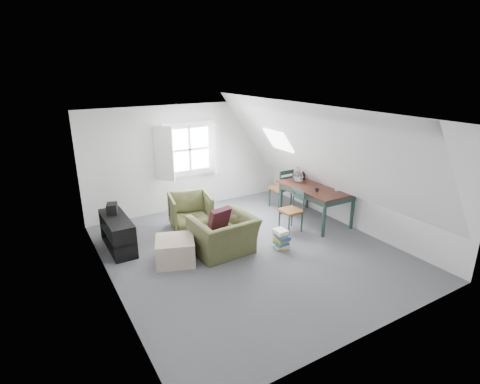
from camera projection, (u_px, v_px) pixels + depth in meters
floor at (250, 251)px, 7.09m from camera, size 5.50×5.50×0.00m
ceiling at (251, 118)px, 6.28m from camera, size 5.50×5.50×0.00m
wall_back at (189, 157)px, 8.92m from camera, size 5.00×0.00×5.00m
wall_front at (374, 250)px, 4.45m from camera, size 5.00×0.00×5.00m
wall_left at (106, 216)px, 5.48m from camera, size 0.00×5.50×5.50m
wall_right at (351, 169)px, 7.90m from camera, size 0.00×5.50×5.50m
slope_left at (166, 172)px, 5.77m from camera, size 3.19×5.50×4.48m
slope_right at (318, 150)px, 7.27m from camera, size 3.19×5.50×4.48m
dormer_window at (190, 150)px, 8.80m from camera, size 1.71×0.35×1.30m
skylight at (278, 140)px, 8.33m from camera, size 0.35×0.75×0.47m
armchair_near at (224, 252)px, 7.03m from camera, size 1.14×1.01×0.71m
armchair_far at (191, 228)px, 8.06m from camera, size 0.98×1.00×0.77m
throw_pillow at (219, 219)px, 6.95m from camera, size 0.46×0.32×0.44m
ottoman at (175, 251)px, 6.63m from camera, size 0.85×0.85×0.44m
dining_table at (316, 191)px, 8.24m from camera, size 0.98×1.63×0.81m
demijohn at (298, 176)px, 8.45m from camera, size 0.24×0.24×0.34m
vase_twigs at (304, 174)px, 8.66m from camera, size 0.08×0.09×0.61m
cup at (317, 192)px, 7.84m from camera, size 0.11×0.11×0.08m
paper_box at (338, 190)px, 7.93m from camera, size 0.12×0.10×0.04m
dining_chair_far at (282, 188)px, 9.08m from camera, size 0.47×0.47×0.99m
dining_chair_near at (292, 210)px, 7.85m from camera, size 0.42×0.42×0.89m
media_shelf at (118, 235)px, 7.08m from camera, size 0.41×1.23×0.63m
electronics_box at (112, 209)px, 7.18m from camera, size 0.26×0.31×0.21m
magazine_stack at (281, 239)px, 7.13m from camera, size 0.29×0.34×0.38m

